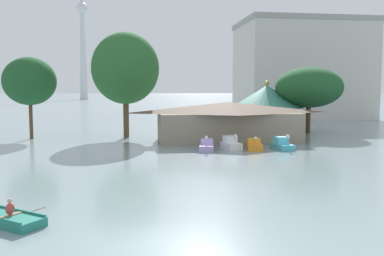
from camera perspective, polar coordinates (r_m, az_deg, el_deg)
ground_plane at (r=17.33m, az=-6.22°, el=-15.62°), size 2000.00×2000.00×0.00m
rowboat_with_rower at (r=21.26m, az=-24.44°, el=-11.41°), size 3.99×3.53×1.32m
pedal_boat_lavender at (r=42.11m, az=2.10°, el=-2.54°), size 2.06×3.14×1.67m
pedal_boat_white at (r=42.98m, az=5.45°, el=-2.25°), size 2.02×2.54×1.71m
pedal_boat_orange at (r=43.26m, az=8.64°, el=-2.38°), size 1.95×3.00×1.51m
pedal_boat_cyan at (r=44.06m, az=12.42°, el=-2.24°), size 1.77×3.07×1.69m
boathouse at (r=49.70m, az=5.03°, el=0.99°), size 17.98×8.46×4.79m
green_roof_pavilion at (r=61.79m, az=10.38°, el=3.02°), size 10.72×10.72×7.64m
shoreline_tree_tall_left at (r=56.13m, az=-21.70°, el=6.07°), size 6.63×6.63×10.40m
shoreline_tree_mid at (r=54.60m, az=-9.27°, el=8.20°), size 8.80×8.80×13.74m
shoreline_tree_right at (r=61.90m, az=16.00°, el=5.44°), size 9.64×9.64×9.54m
background_building_block at (r=94.63m, az=15.02°, el=7.79°), size 27.45×18.22×21.34m
distant_broadcast_tower at (r=299.81m, az=-15.07°, el=14.79°), size 7.60×7.60×134.90m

